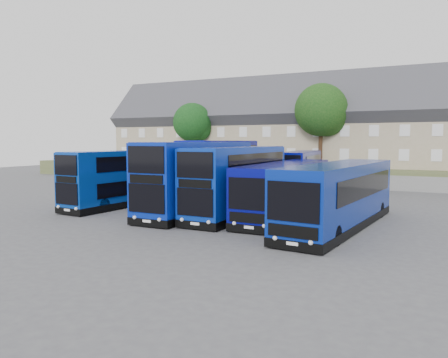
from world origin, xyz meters
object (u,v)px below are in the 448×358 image
tree_west (194,124)px  tree_mid (323,112)px  coach_east_a (286,190)px  dd_front_left (122,179)px  dd_front_mid (198,178)px

tree_west → tree_mid: size_ratio=0.83×
coach_east_a → tree_mid: bearing=96.8°
dd_front_left → coach_east_a: size_ratio=0.83×
coach_east_a → tree_mid: tree_mid is taller
coach_east_a → tree_west: (-18.76, 20.07, 5.33)m
tree_west → coach_east_a: bearing=-46.9°
dd_front_mid → tree_west: (-12.89, 21.35, 4.68)m
dd_front_left → coach_east_a: 12.67m
dd_front_left → tree_west: bearing=109.6°
dd_front_left → tree_mid: size_ratio=1.15×
tree_mid → dd_front_left: bearing=-114.4°
dd_front_left → dd_front_mid: bearing=2.6°
tree_west → tree_mid: (16.00, 0.50, 1.02)m
dd_front_left → tree_west: (-6.15, 21.24, 5.01)m
dd_front_mid → tree_mid: size_ratio=1.32×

